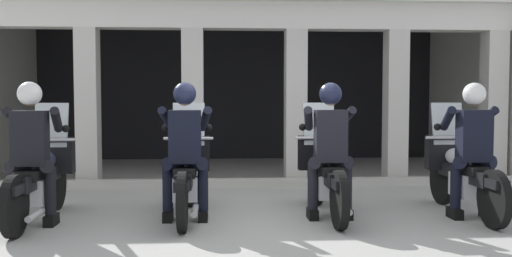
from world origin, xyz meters
name	(u,v)px	position (x,y,z in m)	size (l,w,h in m)	color
ground_plane	(246,181)	(0.00, 3.00, 0.00)	(80.00, 80.00, 0.00)	#999993
station_building	(240,70)	(-0.03, 4.98, 1.97)	(9.65, 4.23, 3.14)	black
kerb_strip	(246,183)	(-0.03, 2.43, 0.06)	(9.15, 0.24, 0.12)	#B7B5AD
motorcycle_far_left	(41,177)	(-2.50, 0.19, 0.50)	(0.62, 2.04, 1.35)	black
police_officer_far_left	(31,141)	(-2.50, -0.10, 0.94)	(0.63, 0.61, 1.58)	black
motorcycle_center_left	(187,174)	(-0.83, 0.32, 0.50)	(0.62, 2.04, 1.35)	black
police_officer_center_left	(185,139)	(-0.83, 0.03, 0.94)	(0.63, 0.61, 1.58)	black
motorcycle_center_right	(325,173)	(0.84, 0.32, 0.50)	(0.62, 2.04, 1.35)	black
police_officer_center_right	(330,139)	(0.83, 0.04, 0.94)	(0.63, 0.61, 1.58)	black
motorcycle_far_right	(461,172)	(2.50, 0.25, 0.50)	(0.62, 2.04, 1.35)	black
police_officer_far_right	(473,138)	(2.50, -0.03, 0.94)	(0.63, 0.61, 1.58)	black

